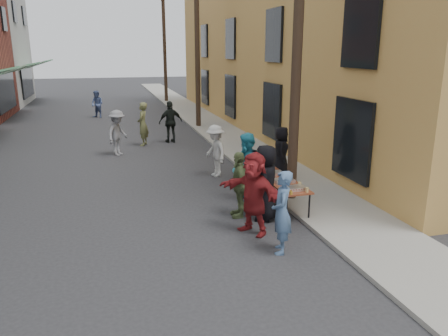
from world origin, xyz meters
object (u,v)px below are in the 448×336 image
serving_table (269,173)px  guest_front_c (247,168)px  utility_pole_near (298,27)px  server (281,152)px  utility_pole_mid (197,39)px  guest_front_a (266,183)px  catering_tray_sausage (295,188)px  utility_pole_far (164,42)px

serving_table → guest_front_c: (-0.71, -0.17, 0.23)m
utility_pole_near → server: (0.51, 2.00, -3.62)m
utility_pole_near → utility_pole_mid: same height
utility_pole_near → serving_table: size_ratio=2.25×
guest_front_a → server: size_ratio=1.17×
serving_table → server: server is taller
catering_tray_sausage → guest_front_a: bearing=162.0°
guest_front_a → server: guest_front_a is taller
serving_table → guest_front_c: bearing=-166.8°
utility_pole_far → serving_table: utility_pole_far is taller
catering_tray_sausage → guest_front_c: (-0.71, 1.48, 0.15)m
utility_pole_far → utility_pole_mid: bearing=-90.0°
utility_pole_far → catering_tray_sausage: utility_pole_far is taller
utility_pole_far → catering_tray_sausage: (-0.50, -25.28, -3.71)m
utility_pole_far → guest_front_c: bearing=-92.9°
serving_table → guest_front_a: (-0.66, -1.44, 0.20)m
catering_tray_sausage → utility_pole_mid: bearing=87.8°
utility_pole_far → catering_tray_sausage: size_ratio=18.00×
guest_front_c → server: guest_front_c is taller
guest_front_a → guest_front_c: 1.27m
guest_front_c → utility_pole_mid: bearing=167.9°
catering_tray_sausage → server: bearing=72.9°
guest_front_c → catering_tray_sausage: bearing=19.1°
guest_front_a → guest_front_c: size_ratio=0.97×
guest_front_c → utility_pole_far: bearing=170.8°
utility_pole_mid → server: bearing=-87.1°
utility_pole_near → guest_front_c: utility_pole_near is taller
utility_pole_near → guest_front_a: utility_pole_near is taller
server → utility_pole_near: bearing=-174.9°
guest_front_c → server: size_ratio=1.20×
guest_front_a → utility_pole_far: bearing=-159.3°
utility_pole_near → guest_front_a: bearing=-137.2°
catering_tray_sausage → guest_front_c: size_ratio=0.27×
utility_pole_far → server: size_ratio=5.73×
utility_pole_near → catering_tray_sausage: size_ratio=18.00×
guest_front_c → server: 2.49m
serving_table → guest_front_a: guest_front_a is taller
catering_tray_sausage → serving_table: bearing=90.0°
utility_pole_far → server: utility_pole_far is taller
utility_pole_mid → guest_front_a: size_ratio=4.92×
utility_pole_near → utility_pole_mid: (0.00, 12.00, 0.00)m
utility_pole_mid → guest_front_c: size_ratio=4.79×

